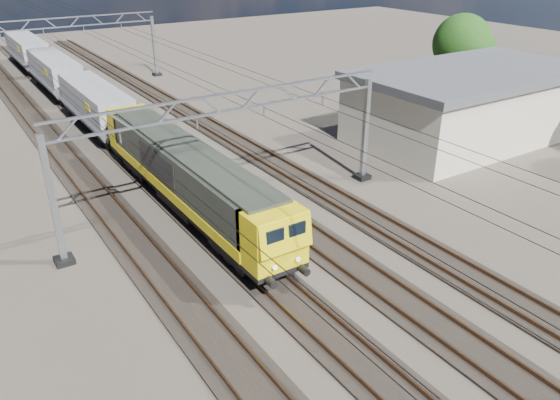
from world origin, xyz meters
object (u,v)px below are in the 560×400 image
industrial_shed (470,103)px  hopper_wagon_mid (55,72)px  catenary_gantry_far (67,49)px  hopper_wagon_third (27,50)px  locomotive (186,174)px  catenary_gantry_mid (233,151)px  hopper_wagon_lead (96,104)px  tree_far (466,46)px

industrial_shed → hopper_wagon_mid: bearing=127.0°
catenary_gantry_far → hopper_wagon_mid: size_ratio=1.53×
hopper_wagon_third → locomotive: bearing=-90.0°
catenary_gantry_far → industrial_shed: (22.00, -34.00, -1.18)m
catenary_gantry_mid → hopper_wagon_third: bearing=92.4°
locomotive → hopper_wagon_lead: (-0.00, 17.70, -0.09)m
catenary_gantry_far → hopper_wagon_third: bearing=99.4°
hopper_wagon_lead → tree_far: tree_far is taller
hopper_wagon_lead → industrial_shed: 29.79m
hopper_wagon_lead → hopper_wagon_mid: 14.20m
industrial_shed → hopper_wagon_third: bearing=117.5°
industrial_shed → hopper_wagon_lead: bearing=143.7°
catenary_gantry_far → hopper_wagon_lead: bearing=-97.0°
catenary_gantry_mid → catenary_gantry_far: bearing=90.0°
locomotive → industrial_shed: (24.00, 0.06, 0.40)m
tree_far → hopper_wagon_third: bearing=130.2°
industrial_shed → tree_far: bearing=43.1°
hopper_wagon_mid → hopper_wagon_third: (0.00, 14.20, 0.00)m
catenary_gantry_mid → hopper_wagon_lead: bearing=95.8°
catenary_gantry_mid → hopper_wagon_lead: catenary_gantry_mid is taller
locomotive → tree_far: (32.32, 7.85, 2.88)m
catenary_gantry_mid → tree_far: (30.32, 9.79, 1.30)m
hopper_wagon_third → tree_far: size_ratio=1.59×
catenary_gantry_mid → locomotive: bearing=135.9°
hopper_wagon_mid → hopper_wagon_third: size_ratio=1.00×
locomotive → hopper_wagon_mid: (-0.00, 31.90, -0.09)m
catenary_gantry_far → industrial_shed: 40.51m
catenary_gantry_mid → locomotive: size_ratio=0.94×
catenary_gantry_far → hopper_wagon_third: (-2.00, 12.04, -1.67)m
hopper_wagon_lead → hopper_wagon_mid: size_ratio=1.00×
hopper_wagon_third → industrial_shed: size_ratio=0.70×
locomotive → industrial_shed: 24.00m
hopper_wagon_mid → tree_far: (32.32, -24.05, 2.97)m
hopper_wagon_mid → hopper_wagon_third: same height
catenary_gantry_mid → industrial_shed: size_ratio=1.07×
hopper_wagon_mid → tree_far: tree_far is taller
catenary_gantry_far → hopper_wagon_lead: catenary_gantry_far is taller
hopper_wagon_mid → tree_far: size_ratio=1.59×
locomotive → hopper_wagon_third: bearing=90.0°
hopper_wagon_third → industrial_shed: bearing=-62.5°
hopper_wagon_third → tree_far: bearing=-49.8°
catenary_gantry_far → locomotive: (-2.00, -34.06, -1.58)m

